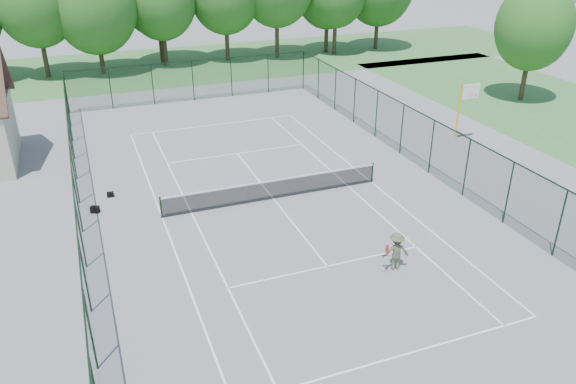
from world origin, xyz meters
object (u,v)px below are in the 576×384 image
sports_bag_a (95,209)px  tennis_player (396,251)px  basketball_goal (465,100)px  tennis_net (273,189)px

sports_bag_a → tennis_player: (10.78, -9.18, 0.64)m
sports_bag_a → basketball_goal: bearing=26.8°
sports_bag_a → tennis_player: bearing=-18.6°
basketball_goal → sports_bag_a: bearing=-175.0°
sports_bag_a → tennis_net: bearing=10.4°
tennis_net → sports_bag_a: tennis_net is taller
tennis_net → tennis_player: 7.88m
tennis_player → basketball_goal: bearing=44.5°
basketball_goal → tennis_player: (-11.31, -11.13, -1.77)m
basketball_goal → tennis_net: bearing=-165.2°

